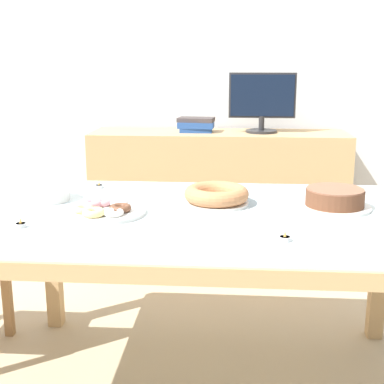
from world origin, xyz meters
TOP-DOWN VIEW (x-y plane):
  - ground_plane at (0.00, 0.00)m, footprint 12.00×12.00m
  - wall_back at (0.00, 1.74)m, footprint 8.00×0.10m
  - dining_table at (0.00, 0.00)m, footprint 1.74×1.03m
  - sideboard at (0.00, 1.44)m, footprint 1.66×0.44m
  - computer_monitor at (0.27, 1.44)m, footprint 0.42×0.20m
  - book_stack at (-0.15, 1.44)m, footprint 0.24×0.17m
  - cake_chocolate_round at (0.50, 0.07)m, footprint 0.29×0.29m
  - cake_golden_bundt at (0.03, 0.10)m, footprint 0.27×0.27m
  - pastry_platter at (-0.40, -0.08)m, footprint 0.33×0.33m
  - plate_stack at (-0.70, 0.11)m, footprint 0.21×0.21m
  - tealight_left_edge at (-0.65, -0.27)m, footprint 0.04×0.04m
  - tealight_near_cakes at (0.27, -0.35)m, footprint 0.04×0.04m
  - tealight_centre at (-0.52, 0.34)m, footprint 0.04×0.04m

SIDE VIEW (x-z plane):
  - ground_plane at x=0.00m, z-range 0.00..0.00m
  - sideboard at x=0.00m, z-range 0.00..0.88m
  - dining_table at x=0.00m, z-range 0.30..1.05m
  - tealight_left_edge at x=-0.65m, z-range 0.75..0.79m
  - tealight_near_cakes at x=0.27m, z-range 0.75..0.79m
  - tealight_centre at x=-0.52m, z-range 0.75..0.79m
  - pastry_platter at x=-0.40m, z-range 0.75..0.79m
  - plate_stack at x=-0.70m, z-range 0.76..0.83m
  - cake_golden_bundt at x=0.03m, z-range 0.76..0.83m
  - cake_chocolate_round at x=0.50m, z-range 0.76..0.84m
  - book_stack at x=-0.15m, z-range 0.88..0.98m
  - computer_monitor at x=0.27m, z-range 0.88..1.26m
  - wall_back at x=0.00m, z-range 0.00..2.60m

